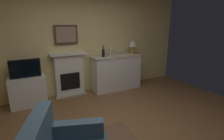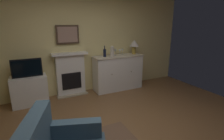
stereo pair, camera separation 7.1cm
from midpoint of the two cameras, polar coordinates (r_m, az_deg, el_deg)
wall_rear at (r=4.60m, az=-11.87°, el=9.01°), size 6.25×0.06×2.69m
fireplace_unit at (r=4.56m, az=-14.23°, el=-1.38°), size 0.87×0.30×1.10m
framed_picture at (r=4.44m, az=-15.21°, el=11.07°), size 0.55×0.04×0.45m
sideboard_cabinet at (r=4.85m, az=1.02°, el=-0.77°), size 1.37×0.49×0.95m
table_lamp at (r=4.96m, az=6.29°, el=8.39°), size 0.26×0.26×0.40m
wine_bottle at (r=4.53m, az=-3.30°, el=5.60°), size 0.08×0.08×0.29m
wine_glass_left at (r=4.73m, az=0.12°, el=6.20°), size 0.07×0.07×0.16m
wine_glass_center at (r=4.72m, az=1.66°, el=6.20°), size 0.07×0.07×0.16m
wine_glass_right at (r=4.83m, az=2.46°, el=6.39°), size 0.07×0.07×0.16m
vase_decorative at (r=4.59m, az=-0.86°, el=6.15°), size 0.11×0.11×0.28m
tv_cabinet at (r=4.37m, az=-26.07°, el=-6.25°), size 0.75×0.42×0.66m
tv_set at (r=4.20m, az=-26.90°, el=0.42°), size 0.62×0.07×0.40m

